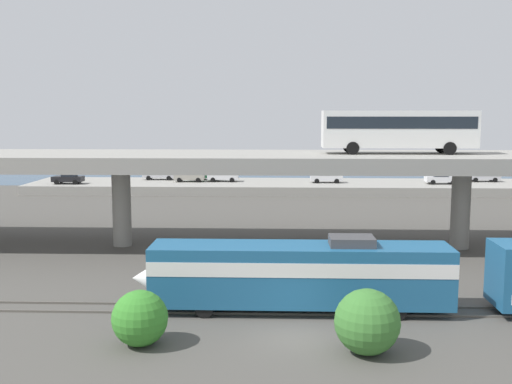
{
  "coord_description": "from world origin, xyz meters",
  "views": [
    {
      "loc": [
        -0.97,
        -28.27,
        10.83
      ],
      "look_at": [
        -2.75,
        21.83,
        4.22
      ],
      "focal_mm": 42.68,
      "sensor_mm": 36.0,
      "label": 1
    }
  ],
  "objects_px": {
    "parked_car_0": "(205,174)",
    "parked_car_5": "(160,174)",
    "parked_car_2": "(68,178)",
    "transit_bus_on_overpass": "(398,128)",
    "parked_car_6": "(483,176)",
    "parked_car_3": "(190,176)",
    "train_locomotive": "(285,272)",
    "parked_car_4": "(223,176)",
    "parked_car_1": "(326,177)",
    "parked_car_7": "(441,178)"
  },
  "relations": [
    {
      "from": "parked_car_0",
      "to": "parked_car_5",
      "type": "relative_size",
      "value": 0.98
    },
    {
      "from": "parked_car_0",
      "to": "parked_car_2",
      "type": "xyz_separation_m",
      "value": [
        -17.92,
        -5.58,
        -0.0
      ]
    },
    {
      "from": "transit_bus_on_overpass",
      "to": "parked_car_6",
      "type": "distance_m",
      "value": 42.04
    },
    {
      "from": "parked_car_3",
      "to": "train_locomotive",
      "type": "bearing_deg",
      "value": 103.82
    },
    {
      "from": "parked_car_3",
      "to": "parked_car_5",
      "type": "height_order",
      "value": "same"
    },
    {
      "from": "parked_car_0",
      "to": "parked_car_4",
      "type": "xyz_separation_m",
      "value": [
        2.75,
        -2.13,
        -0.0
      ]
    },
    {
      "from": "parked_car_0",
      "to": "parked_car_1",
      "type": "bearing_deg",
      "value": 169.93
    },
    {
      "from": "parked_car_0",
      "to": "parked_car_3",
      "type": "xyz_separation_m",
      "value": [
        -1.87,
        -2.52,
        -0.0
      ]
    },
    {
      "from": "parked_car_7",
      "to": "parked_car_5",
      "type": "bearing_deg",
      "value": 174.35
    },
    {
      "from": "parked_car_3",
      "to": "parked_car_4",
      "type": "height_order",
      "value": "same"
    },
    {
      "from": "parked_car_2",
      "to": "parked_car_4",
      "type": "distance_m",
      "value": 20.96
    },
    {
      "from": "parked_car_5",
      "to": "parked_car_6",
      "type": "relative_size",
      "value": 1.09
    },
    {
      "from": "transit_bus_on_overpass",
      "to": "parked_car_2",
      "type": "distance_m",
      "value": 50.07
    },
    {
      "from": "parked_car_1",
      "to": "train_locomotive",
      "type": "bearing_deg",
      "value": -96.97
    },
    {
      "from": "parked_car_0",
      "to": "parked_car_1",
      "type": "xyz_separation_m",
      "value": [
        16.97,
        -3.01,
        -0.0
      ]
    },
    {
      "from": "train_locomotive",
      "to": "parked_car_5",
      "type": "bearing_deg",
      "value": -72.19
    },
    {
      "from": "parked_car_0",
      "to": "parked_car_4",
      "type": "relative_size",
      "value": 1.08
    },
    {
      "from": "parked_car_6",
      "to": "parked_car_7",
      "type": "height_order",
      "value": "same"
    },
    {
      "from": "parked_car_3",
      "to": "parked_car_5",
      "type": "bearing_deg",
      "value": -27.36
    },
    {
      "from": "parked_car_3",
      "to": "parked_car_6",
      "type": "height_order",
      "value": "same"
    },
    {
      "from": "train_locomotive",
      "to": "parked_car_3",
      "type": "relative_size",
      "value": 4.13
    },
    {
      "from": "parked_car_2",
      "to": "parked_car_7",
      "type": "xyz_separation_m",
      "value": [
        50.26,
        1.61,
        0.0
      ]
    },
    {
      "from": "parked_car_0",
      "to": "parked_car_2",
      "type": "distance_m",
      "value": 18.77
    },
    {
      "from": "transit_bus_on_overpass",
      "to": "parked_car_6",
      "type": "xyz_separation_m",
      "value": [
        19.1,
        36.66,
        -7.63
      ]
    },
    {
      "from": "train_locomotive",
      "to": "parked_car_5",
      "type": "relative_size",
      "value": 3.7
    },
    {
      "from": "transit_bus_on_overpass",
      "to": "parked_car_7",
      "type": "relative_size",
      "value": 2.8
    },
    {
      "from": "parked_car_1",
      "to": "parked_car_7",
      "type": "distance_m",
      "value": 15.41
    },
    {
      "from": "transit_bus_on_overpass",
      "to": "parked_car_6",
      "type": "bearing_deg",
      "value": -117.53
    },
    {
      "from": "train_locomotive",
      "to": "parked_car_2",
      "type": "distance_m",
      "value": 56.12
    },
    {
      "from": "transit_bus_on_overpass",
      "to": "parked_car_0",
      "type": "relative_size",
      "value": 2.6
    },
    {
      "from": "parked_car_5",
      "to": "parked_car_0",
      "type": "bearing_deg",
      "value": -178.87
    },
    {
      "from": "train_locomotive",
      "to": "parked_car_3",
      "type": "xyz_separation_m",
      "value": [
        -12.62,
        51.3,
        -0.22
      ]
    },
    {
      "from": "parked_car_1",
      "to": "parked_car_2",
      "type": "relative_size",
      "value": 1.08
    },
    {
      "from": "transit_bus_on_overpass",
      "to": "parked_car_6",
      "type": "height_order",
      "value": "transit_bus_on_overpass"
    },
    {
      "from": "parked_car_3",
      "to": "parked_car_6",
      "type": "distance_m",
      "value": 40.84
    },
    {
      "from": "parked_car_5",
      "to": "parked_car_6",
      "type": "distance_m",
      "value": 45.44
    },
    {
      "from": "parked_car_1",
      "to": "parked_car_6",
      "type": "distance_m",
      "value": 22.07
    },
    {
      "from": "parked_car_1",
      "to": "parked_car_7",
      "type": "relative_size",
      "value": 1.01
    },
    {
      "from": "transit_bus_on_overpass",
      "to": "parked_car_4",
      "type": "relative_size",
      "value": 2.81
    },
    {
      "from": "parked_car_2",
      "to": "parked_car_3",
      "type": "relative_size",
      "value": 0.96
    },
    {
      "from": "parked_car_2",
      "to": "parked_car_3",
      "type": "height_order",
      "value": "same"
    },
    {
      "from": "train_locomotive",
      "to": "parked_car_4",
      "type": "height_order",
      "value": "train_locomotive"
    },
    {
      "from": "parked_car_3",
      "to": "parked_car_7",
      "type": "distance_m",
      "value": 34.25
    },
    {
      "from": "train_locomotive",
      "to": "transit_bus_on_overpass",
      "type": "distance_m",
      "value": 20.04
    },
    {
      "from": "parked_car_2",
      "to": "parked_car_4",
      "type": "bearing_deg",
      "value": -170.51
    },
    {
      "from": "parked_car_7",
      "to": "parked_car_2",
      "type": "bearing_deg",
      "value": -178.17
    },
    {
      "from": "parked_car_7",
      "to": "parked_car_4",
      "type": "bearing_deg",
      "value": 176.43
    },
    {
      "from": "parked_car_2",
      "to": "parked_car_6",
      "type": "relative_size",
      "value": 0.94
    },
    {
      "from": "parked_car_3",
      "to": "parked_car_7",
      "type": "bearing_deg",
      "value": 177.58
    },
    {
      "from": "parked_car_0",
      "to": "parked_car_3",
      "type": "bearing_deg",
      "value": 53.47
    }
  ]
}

